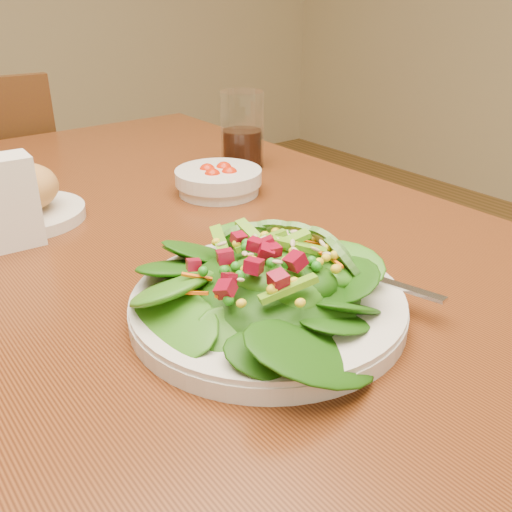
# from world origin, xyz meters

# --- Properties ---
(dining_table) EXTENTS (0.90, 1.40, 0.75)m
(dining_table) POSITION_xyz_m (0.00, 0.00, 0.65)
(dining_table) COLOR brown
(dining_table) RESTS_ON ground_plane
(salad_plate) EXTENTS (0.29, 0.29, 0.08)m
(salad_plate) POSITION_xyz_m (0.01, -0.23, 0.78)
(salad_plate) COLOR silver
(salad_plate) RESTS_ON dining_table
(bread_plate) EXTENTS (0.17, 0.17, 0.09)m
(bread_plate) POSITION_xyz_m (-0.11, 0.19, 0.78)
(bread_plate) COLOR silver
(bread_plate) RESTS_ON dining_table
(tomato_bowl) EXTENTS (0.14, 0.14, 0.05)m
(tomato_bowl) POSITION_xyz_m (0.18, 0.12, 0.77)
(tomato_bowl) COLOR silver
(tomato_bowl) RESTS_ON dining_table
(drinking_glass) EXTENTS (0.08, 0.08, 0.14)m
(drinking_glass) POSITION_xyz_m (0.30, 0.21, 0.81)
(drinking_glass) COLOR silver
(drinking_glass) RESTS_ON dining_table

